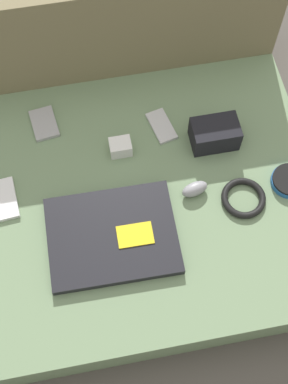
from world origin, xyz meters
TOP-DOWN VIEW (x-y plane):
  - ground_plane at (0.00, 0.00)m, footprint 8.00×8.00m
  - couch_seat at (0.00, 0.00)m, footprint 0.94×0.79m
  - couch_backrest at (0.00, 0.50)m, footprint 0.94×0.20m
  - laptop at (-0.10, -0.10)m, footprint 0.33×0.26m
  - computer_mouse at (0.13, -0.02)m, footprint 0.08×0.05m
  - phone_silver at (-0.24, 0.27)m, footprint 0.08×0.11m
  - phone_black at (-0.36, 0.05)m, footprint 0.08×0.12m
  - phone_small at (0.09, 0.20)m, footprint 0.08×0.12m
  - camera_pouch at (0.22, 0.13)m, footprint 0.13×0.08m
  - charger_brick at (-0.04, 0.15)m, footprint 0.06×0.05m
  - cable_coil at (0.25, -0.06)m, footprint 0.12×0.12m

SIDE VIEW (x-z plane):
  - ground_plane at x=0.00m, z-range 0.00..0.00m
  - couch_seat at x=0.00m, z-range 0.00..0.13m
  - phone_small at x=0.09m, z-range 0.13..0.14m
  - phone_silver at x=-0.24m, z-range 0.13..0.14m
  - phone_black at x=-0.36m, z-range 0.13..0.14m
  - cable_coil at x=0.25m, z-range 0.13..0.14m
  - laptop at x=-0.10m, z-range 0.13..0.15m
  - computer_mouse at x=0.13m, z-range 0.13..0.16m
  - charger_brick at x=-0.04m, z-range 0.13..0.17m
  - camera_pouch at x=0.22m, z-range 0.13..0.20m
  - couch_backrest at x=0.00m, z-range 0.00..0.44m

